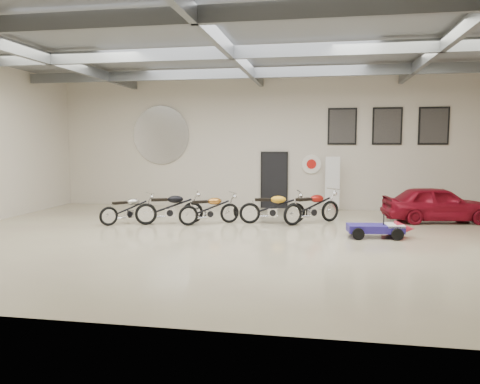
% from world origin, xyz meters
% --- Properties ---
extents(floor, '(16.00, 12.00, 0.01)m').
position_xyz_m(floor, '(0.00, 0.00, 0.00)').
color(floor, '#BAB28E').
rests_on(floor, ground).
extents(ceiling, '(16.00, 12.00, 0.01)m').
position_xyz_m(ceiling, '(0.00, 0.00, 5.00)').
color(ceiling, slate).
rests_on(ceiling, back_wall).
extents(back_wall, '(16.00, 0.02, 5.00)m').
position_xyz_m(back_wall, '(0.00, 6.00, 2.50)').
color(back_wall, beige).
rests_on(back_wall, floor).
extents(ceiling_beams, '(15.80, 11.80, 0.32)m').
position_xyz_m(ceiling_beams, '(0.00, 0.00, 4.75)').
color(ceiling_beams, '#5A5E62').
rests_on(ceiling_beams, ceiling).
extents(door, '(0.92, 0.08, 2.10)m').
position_xyz_m(door, '(0.50, 5.95, 1.05)').
color(door, black).
rests_on(door, back_wall).
extents(logo_plaque, '(2.30, 0.06, 1.16)m').
position_xyz_m(logo_plaque, '(-4.00, 5.95, 2.80)').
color(logo_plaque, silver).
rests_on(logo_plaque, back_wall).
extents(poster_left, '(1.05, 0.08, 1.35)m').
position_xyz_m(poster_left, '(3.00, 5.96, 3.10)').
color(poster_left, black).
rests_on(poster_left, back_wall).
extents(poster_mid, '(1.05, 0.08, 1.35)m').
position_xyz_m(poster_mid, '(4.60, 5.96, 3.10)').
color(poster_mid, black).
rests_on(poster_mid, back_wall).
extents(poster_right, '(1.05, 0.08, 1.35)m').
position_xyz_m(poster_right, '(6.20, 5.96, 3.10)').
color(poster_right, black).
rests_on(poster_right, back_wall).
extents(oil_sign, '(0.72, 0.10, 0.72)m').
position_xyz_m(oil_sign, '(1.90, 5.95, 1.70)').
color(oil_sign, white).
rests_on(oil_sign, back_wall).
extents(banner_stand, '(0.56, 0.32, 1.96)m').
position_xyz_m(banner_stand, '(2.67, 5.50, 0.98)').
color(banner_stand, white).
rests_on(banner_stand, floor).
extents(motorcycle_silver, '(1.65, 1.68, 0.93)m').
position_xyz_m(motorcycle_silver, '(-3.58, 1.66, 0.47)').
color(motorcycle_silver, silver).
rests_on(motorcycle_silver, floor).
extents(motorcycle_black, '(2.13, 1.39, 1.06)m').
position_xyz_m(motorcycle_black, '(-2.32, 1.84, 0.53)').
color(motorcycle_black, silver).
rests_on(motorcycle_black, floor).
extents(motorcycle_gold, '(1.92, 1.50, 0.99)m').
position_xyz_m(motorcycle_gold, '(-1.10, 1.99, 0.49)').
color(motorcycle_gold, silver).
rests_on(motorcycle_gold, floor).
extents(motorcycle_yellow, '(2.09, 1.04, 1.04)m').
position_xyz_m(motorcycle_yellow, '(0.80, 2.47, 0.52)').
color(motorcycle_yellow, silver).
rests_on(motorcycle_yellow, floor).
extents(motorcycle_red, '(2.01, 1.80, 1.08)m').
position_xyz_m(motorcycle_red, '(2.01, 2.67, 0.54)').
color(motorcycle_red, silver).
rests_on(motorcycle_red, floor).
extents(go_kart, '(1.84, 0.98, 0.64)m').
position_xyz_m(go_kart, '(3.85, 0.80, 0.32)').
color(go_kart, navy).
rests_on(go_kart, floor).
extents(vintage_car, '(1.85, 3.51, 1.14)m').
position_xyz_m(vintage_car, '(5.91, 3.68, 0.57)').
color(vintage_car, maroon).
rests_on(vintage_car, floor).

